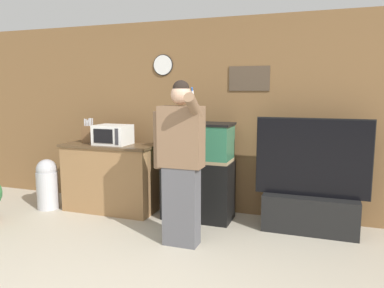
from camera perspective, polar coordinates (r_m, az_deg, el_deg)
name	(u,v)px	position (r m, az deg, el deg)	size (l,w,h in m)	color
wall_back_paneled	(215,117)	(5.09, 3.56, 4.14)	(10.00, 0.08, 2.60)	brown
counter_island	(110,177)	(5.30, -12.36, -5.00)	(1.30, 0.55, 0.93)	olive
microwave	(113,135)	(5.17, -11.98, 1.40)	(0.46, 0.36, 0.26)	white
knife_block	(88,134)	(5.42, -15.58, 1.54)	(0.14, 0.11, 0.35)	brown
aquarium_on_stand	(198,171)	(4.82, 0.94, -4.15)	(0.89, 0.45, 1.26)	black
tv_on_stand	(310,199)	(4.65, 17.57, -8.03)	(1.30, 0.40, 1.35)	black
person_standing	(180,161)	(3.95, -1.79, -2.63)	(0.56, 0.42, 1.76)	#515156
trash_bin	(47,183)	(5.66, -21.18, -5.62)	(0.30, 0.30, 0.71)	#B7B7BC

